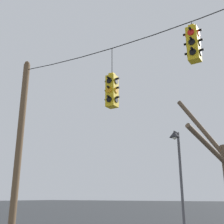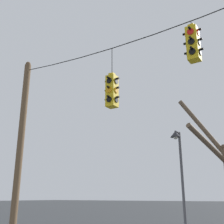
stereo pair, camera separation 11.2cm
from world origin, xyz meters
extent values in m
cylinder|color=brown|center=(-5.45, -0.19, 3.63)|extent=(0.28, 0.28, 7.26)
sphere|color=brown|center=(-5.45, -0.19, 7.32)|extent=(0.22, 0.22, 0.22)
cylinder|color=black|center=(-4.67, -0.19, 6.93)|extent=(1.56, 0.03, 0.19)
cylinder|color=black|center=(-3.12, -0.19, 6.80)|extent=(1.56, 0.03, 0.13)
cylinder|color=black|center=(-1.56, -0.19, 6.72)|extent=(1.56, 0.03, 0.08)
cylinder|color=black|center=(0.00, -0.19, 6.70)|extent=(1.56, 0.03, 0.03)
cylinder|color=black|center=(1.56, -0.19, 6.72)|extent=(1.56, 0.03, 0.08)
cube|color=yellow|center=(-0.87, -0.19, 5.01)|extent=(0.34, 0.34, 1.15)
cube|color=yellow|center=(-0.87, -0.19, 5.64)|extent=(0.19, 0.19, 0.10)
cylinder|color=black|center=(-0.87, -0.19, 6.19)|extent=(0.02, 0.02, 1.01)
cylinder|color=black|center=(-0.87, -0.38, 5.36)|extent=(0.20, 0.03, 0.20)
cylinder|color=black|center=(-0.87, -0.42, 5.45)|extent=(0.07, 0.12, 0.07)
cylinder|color=orange|center=(-0.87, -0.38, 5.01)|extent=(0.20, 0.03, 0.20)
cylinder|color=black|center=(-0.87, -0.42, 5.10)|extent=(0.07, 0.12, 0.07)
cylinder|color=black|center=(-0.87, -0.38, 4.67)|extent=(0.20, 0.03, 0.20)
cylinder|color=black|center=(-0.87, -0.42, 4.76)|extent=(0.07, 0.12, 0.07)
cylinder|color=black|center=(-0.87, -0.01, 5.36)|extent=(0.20, 0.03, 0.20)
cylinder|color=black|center=(-0.87, 0.04, 5.45)|extent=(0.07, 0.12, 0.07)
cylinder|color=orange|center=(-0.87, -0.01, 5.01)|extent=(0.20, 0.03, 0.20)
cylinder|color=black|center=(-0.87, 0.04, 5.10)|extent=(0.07, 0.12, 0.07)
cylinder|color=black|center=(-0.87, -0.01, 4.67)|extent=(0.20, 0.03, 0.20)
cylinder|color=black|center=(-0.87, 0.04, 4.76)|extent=(0.07, 0.12, 0.07)
cylinder|color=black|center=(-1.05, -0.19, 5.36)|extent=(0.03, 0.20, 0.20)
cylinder|color=black|center=(-1.10, -0.19, 5.45)|extent=(0.12, 0.07, 0.07)
cylinder|color=orange|center=(-1.05, -0.19, 5.01)|extent=(0.03, 0.20, 0.20)
cylinder|color=black|center=(-1.10, -0.19, 5.10)|extent=(0.12, 0.07, 0.07)
cylinder|color=black|center=(-1.05, -0.19, 4.67)|extent=(0.03, 0.20, 0.20)
cylinder|color=black|center=(-1.10, -0.19, 4.76)|extent=(0.12, 0.07, 0.07)
cylinder|color=black|center=(-0.68, -0.19, 5.36)|extent=(0.03, 0.20, 0.20)
cylinder|color=black|center=(-0.64, -0.19, 5.45)|extent=(0.12, 0.07, 0.07)
cylinder|color=orange|center=(-0.68, -0.19, 5.01)|extent=(0.03, 0.20, 0.20)
cylinder|color=black|center=(-0.64, -0.19, 5.10)|extent=(0.12, 0.07, 0.07)
cylinder|color=black|center=(-0.68, -0.19, 4.67)|extent=(0.03, 0.20, 0.20)
cylinder|color=black|center=(-0.64, -0.19, 4.76)|extent=(0.12, 0.07, 0.07)
cube|color=yellow|center=(2.07, -0.19, 5.93)|extent=(0.34, 0.34, 1.11)
cube|color=yellow|center=(2.07, -0.19, 6.54)|extent=(0.19, 0.19, 0.10)
cylinder|color=black|center=(2.07, -0.19, 6.66)|extent=(0.02, 0.02, 0.15)
cylinder|color=red|center=(2.07, -0.38, 6.26)|extent=(0.20, 0.03, 0.20)
cylinder|color=black|center=(2.07, -0.42, 6.35)|extent=(0.07, 0.12, 0.07)
cylinder|color=black|center=(2.07, -0.38, 5.93)|extent=(0.20, 0.03, 0.20)
cylinder|color=black|center=(2.07, -0.42, 6.02)|extent=(0.07, 0.12, 0.07)
cylinder|color=black|center=(2.07, -0.38, 5.59)|extent=(0.20, 0.03, 0.20)
cylinder|color=black|center=(2.07, -0.42, 5.68)|extent=(0.07, 0.12, 0.07)
cylinder|color=red|center=(2.07, -0.01, 6.26)|extent=(0.20, 0.03, 0.20)
cylinder|color=black|center=(2.07, 0.04, 6.35)|extent=(0.07, 0.12, 0.07)
cylinder|color=black|center=(2.07, -0.01, 5.93)|extent=(0.20, 0.03, 0.20)
cylinder|color=black|center=(2.07, 0.04, 6.02)|extent=(0.07, 0.12, 0.07)
cylinder|color=black|center=(2.07, -0.01, 5.59)|extent=(0.20, 0.03, 0.20)
cylinder|color=black|center=(2.07, 0.04, 5.68)|extent=(0.07, 0.12, 0.07)
cylinder|color=red|center=(1.88, -0.19, 6.26)|extent=(0.03, 0.20, 0.20)
cylinder|color=black|center=(1.84, -0.19, 6.35)|extent=(0.12, 0.07, 0.07)
cylinder|color=black|center=(1.88, -0.19, 5.93)|extent=(0.03, 0.20, 0.20)
cylinder|color=black|center=(1.84, -0.19, 6.02)|extent=(0.12, 0.07, 0.07)
cylinder|color=black|center=(1.88, -0.19, 5.59)|extent=(0.03, 0.20, 0.20)
cylinder|color=black|center=(1.84, -0.19, 5.68)|extent=(0.12, 0.07, 0.07)
cylinder|color=red|center=(2.25, -0.19, 6.26)|extent=(0.03, 0.20, 0.20)
cylinder|color=black|center=(2.30, -0.19, 6.35)|extent=(0.12, 0.07, 0.07)
cylinder|color=black|center=(2.25, -0.19, 5.93)|extent=(0.03, 0.20, 0.20)
cylinder|color=black|center=(2.30, -0.19, 6.02)|extent=(0.12, 0.07, 0.07)
cylinder|color=black|center=(2.25, -0.19, 5.59)|extent=(0.03, 0.20, 0.20)
cylinder|color=black|center=(2.30, -0.19, 5.68)|extent=(0.12, 0.07, 0.07)
cylinder|color=#515156|center=(-0.28, 4.67, 2.21)|extent=(0.12, 0.12, 4.41)
cylinder|color=#515156|center=(-0.28, 4.42, 4.36)|extent=(0.07, 0.51, 0.07)
cone|color=#232328|center=(-0.28, 4.16, 4.23)|extent=(0.46, 0.46, 0.28)
sphere|color=silver|center=(-0.28, 4.16, 4.09)|extent=(0.21, 0.21, 0.21)
cylinder|color=brown|center=(0.62, 5.50, 4.66)|extent=(2.15, 0.53, 3.09)
cylinder|color=brown|center=(1.17, 4.26, 3.55)|extent=(1.07, 2.93, 1.57)
camera|label=1|loc=(4.03, -7.89, 1.50)|focal=45.00mm
camera|label=2|loc=(4.12, -7.83, 1.50)|focal=45.00mm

